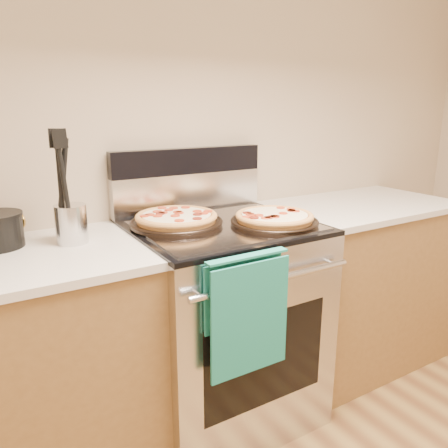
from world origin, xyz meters
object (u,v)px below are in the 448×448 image
pepperoni_pizza_front (274,219)px  utensil_crock (71,224)px  pepperoni_pizza_back (177,219)px  range_body (222,324)px

pepperoni_pizza_front → utensil_crock: (-0.78, 0.23, 0.03)m
pepperoni_pizza_back → pepperoni_pizza_front: 0.41m
pepperoni_pizza_back → pepperoni_pizza_front: pepperoni_pizza_back is taller
pepperoni_pizza_back → utensil_crock: utensil_crock is taller
pepperoni_pizza_back → utensil_crock: bearing=176.5°
pepperoni_pizza_front → utensil_crock: 0.81m
range_body → pepperoni_pizza_back: bearing=158.7°
range_body → utensil_crock: size_ratio=6.18×
range_body → pepperoni_pizza_front: pepperoni_pizza_front is taller
utensil_crock → pepperoni_pizza_back: bearing=-3.5°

